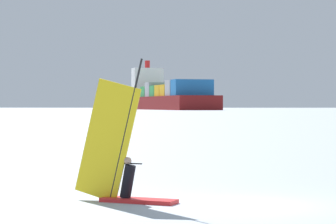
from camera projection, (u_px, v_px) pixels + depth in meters
The scene contains 3 objects.
ground_plane at pixel (253, 205), 20.52m from camera, with size 4000.00×4000.00×0.00m, color #9EA8B2.
windsurfer at pixel (122, 167), 21.22m from camera, with size 3.15×1.41×4.21m.
cargo_ship at pixel (167, 97), 523.89m from camera, with size 76.63×150.24×38.60m.
Camera 1 is at (-1.30, -20.59, 2.80)m, focal length 77.95 mm.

